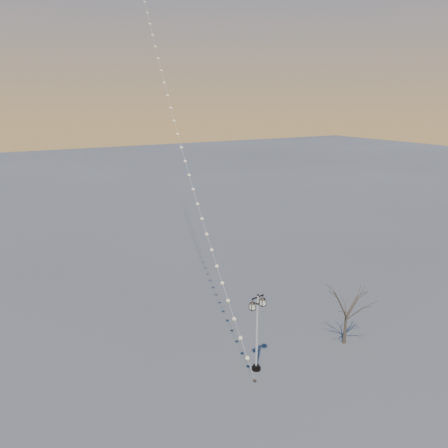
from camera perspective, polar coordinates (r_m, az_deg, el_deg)
ground at (r=31.32m, az=4.84°, el=-18.27°), size 300.00×300.00×0.00m
street_lamp at (r=29.66m, az=4.31°, el=-13.40°), size 1.40×0.64×5.55m
bare_tree at (r=33.83m, az=15.67°, el=-10.26°), size 2.60×2.60×4.31m
kite_train at (r=43.20m, az=-6.59°, el=16.54°), size 7.38×39.31×36.55m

